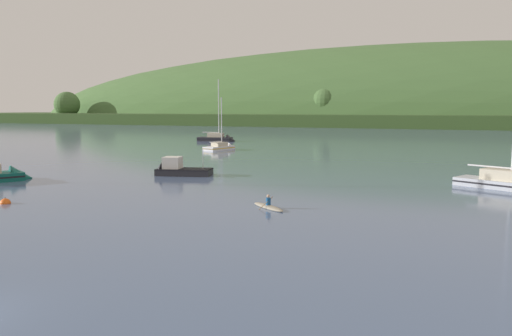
% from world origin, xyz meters
% --- Properties ---
extents(far_shoreline_hill, '(486.92, 129.90, 67.57)m').
position_xyz_m(far_shoreline_hill, '(-26.04, 212.25, 0.16)').
color(far_shoreline_hill, '#314A21').
rests_on(far_shoreline_hill, ground).
extents(sailboat_midwater_white, '(3.20, 6.37, 9.36)m').
position_xyz_m(sailboat_midwater_white, '(-25.65, 60.56, 0.20)').
color(sailboat_midwater_white, white).
rests_on(sailboat_midwater_white, ground).
extents(sailboat_far_left, '(8.22, 5.18, 13.15)m').
position_xyz_m(sailboat_far_left, '(15.87, 36.85, 0.24)').
color(sailboat_far_left, '#ADB2BC').
rests_on(sailboat_far_left, ground).
extents(sailboat_outer_reach, '(8.12, 4.33, 13.52)m').
position_xyz_m(sailboat_outer_reach, '(-37.20, 78.81, 0.32)').
color(sailboat_outer_reach, '#232328').
rests_on(sailboat_outer_reach, ground).
extents(fishing_boat_moored, '(6.20, 3.98, 3.59)m').
position_xyz_m(fishing_boat_moored, '(-13.74, 31.89, 0.41)').
color(fishing_boat_moored, '#232328').
rests_on(fishing_boat_moored, ground).
extents(canoe_with_paddler, '(3.26, 2.42, 1.02)m').
position_xyz_m(canoe_with_paddler, '(1.52, 20.90, 0.11)').
color(canoe_with_paddler, gray).
rests_on(canoe_with_paddler, ground).
extents(mooring_buoy_foreground, '(0.72, 0.72, 0.80)m').
position_xyz_m(mooring_buoy_foreground, '(-15.50, 14.08, 0.00)').
color(mooring_buoy_foreground, '#EA5B19').
rests_on(mooring_buoy_foreground, ground).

